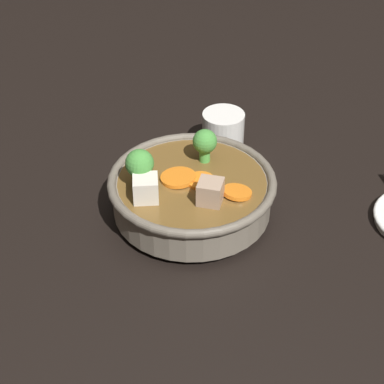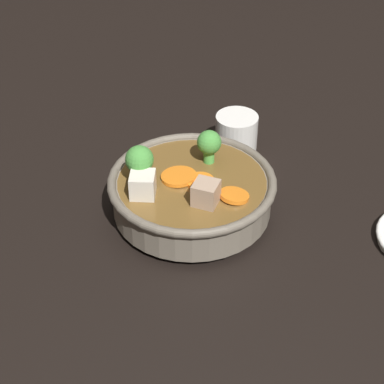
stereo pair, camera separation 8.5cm
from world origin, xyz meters
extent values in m
plane|color=black|center=(0.00, 0.00, 0.00)|extent=(3.00, 3.00, 0.00)
cylinder|color=slate|center=(0.00, 0.00, 0.01)|extent=(0.12, 0.12, 0.01)
cylinder|color=slate|center=(0.00, 0.00, 0.03)|extent=(0.21, 0.21, 0.05)
torus|color=#685F52|center=(0.00, 0.00, 0.06)|extent=(0.22, 0.22, 0.01)
cylinder|color=brown|center=(0.00, 0.00, 0.04)|extent=(0.20, 0.20, 0.03)
cylinder|color=orange|center=(0.06, 0.03, 0.06)|extent=(0.04, 0.04, 0.01)
cylinder|color=orange|center=(0.01, 0.01, 0.06)|extent=(0.04, 0.04, 0.01)
cylinder|color=orange|center=(-0.01, -0.01, 0.06)|extent=(0.05, 0.05, 0.01)
cylinder|color=#59B84C|center=(-0.04, -0.06, 0.07)|extent=(0.02, 0.02, 0.02)
sphere|color=#47933D|center=(-0.04, -0.06, 0.09)|extent=(0.04, 0.04, 0.04)
cylinder|color=#59B84C|center=(-0.02, 0.04, 0.07)|extent=(0.01, 0.01, 0.02)
sphere|color=#47933D|center=(-0.02, 0.04, 0.09)|extent=(0.03, 0.03, 0.03)
cube|color=tan|center=(0.05, -0.01, 0.07)|extent=(0.04, 0.04, 0.03)
cube|color=silver|center=(-0.01, -0.07, 0.07)|extent=(0.04, 0.04, 0.03)
cylinder|color=white|center=(-0.09, 0.14, 0.03)|extent=(0.06, 0.06, 0.06)
cylinder|color=brown|center=(-0.09, 0.14, 0.05)|extent=(0.05, 0.05, 0.00)
camera|label=1|loc=(0.51, -0.44, 0.56)|focal=60.00mm
camera|label=2|loc=(0.56, -0.38, 0.56)|focal=60.00mm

